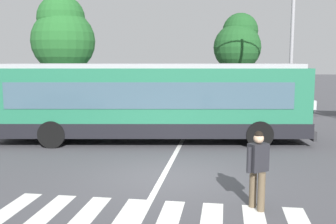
# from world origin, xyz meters

# --- Properties ---
(ground_plane) EXTENTS (160.00, 160.00, 0.00)m
(ground_plane) POSITION_xyz_m (0.00, 0.00, 0.00)
(ground_plane) COLOR #47474C
(city_transit_bus) EXTENTS (12.35, 4.27, 3.06)m
(city_transit_bus) POSITION_xyz_m (-1.36, 4.67, 1.59)
(city_transit_bus) COLOR black
(city_transit_bus) RESTS_ON ground_plane
(pedestrian_crossing_street) EXTENTS (0.49, 0.44, 1.72)m
(pedestrian_crossing_street) POSITION_xyz_m (2.25, -1.99, 0.97)
(pedestrian_crossing_street) COLOR brown
(pedestrian_crossing_street) RESTS_ON ground_plane
(parked_car_teal) EXTENTS (1.88, 4.50, 1.35)m
(parked_car_teal) POSITION_xyz_m (-7.68, 15.33, 0.77)
(parked_car_teal) COLOR black
(parked_car_teal) RESTS_ON ground_plane
(parked_car_white) EXTENTS (2.01, 4.57, 1.35)m
(parked_car_white) POSITION_xyz_m (-5.07, 15.03, 0.77)
(parked_car_white) COLOR black
(parked_car_white) RESTS_ON ground_plane
(parked_car_champagne) EXTENTS (2.23, 4.65, 1.35)m
(parked_car_champagne) POSITION_xyz_m (-2.44, 14.64, 0.77)
(parked_car_champagne) COLOR black
(parked_car_champagne) RESTS_ON ground_plane
(parked_car_black) EXTENTS (2.07, 4.59, 1.35)m
(parked_car_black) POSITION_xyz_m (0.18, 14.80, 0.77)
(parked_car_black) COLOR black
(parked_car_black) RESTS_ON ground_plane
(parked_car_charcoal) EXTENTS (1.88, 4.50, 1.35)m
(parked_car_charcoal) POSITION_xyz_m (2.87, 14.70, 0.77)
(parked_car_charcoal) COLOR black
(parked_car_charcoal) RESTS_ON ground_plane
(parked_car_silver) EXTENTS (2.04, 4.59, 1.35)m
(parked_car_silver) POSITION_xyz_m (5.64, 14.87, 0.77)
(parked_car_silver) COLOR black
(parked_car_silver) RESTS_ON ground_plane
(twin_arm_street_lamp) EXTENTS (4.24, 0.32, 9.60)m
(twin_arm_street_lamp) POSITION_xyz_m (5.06, 12.11, 5.84)
(twin_arm_street_lamp) COLOR #939399
(twin_arm_street_lamp) RESTS_ON ground_plane
(background_tree_left) EXTENTS (4.22, 4.22, 7.50)m
(background_tree_left) POSITION_xyz_m (-9.31, 14.90, 4.87)
(background_tree_left) COLOR brown
(background_tree_left) RESTS_ON ground_plane
(background_tree_right) EXTENTS (3.72, 3.72, 6.87)m
(background_tree_right) POSITION_xyz_m (2.43, 21.37, 4.55)
(background_tree_right) COLOR brown
(background_tree_right) RESTS_ON ground_plane
(crosswalk_painted_stripes) EXTENTS (6.48, 2.69, 0.01)m
(crosswalk_painted_stripes) POSITION_xyz_m (0.02, -3.15, 0.00)
(crosswalk_painted_stripes) COLOR silver
(crosswalk_painted_stripes) RESTS_ON ground_plane
(lane_center_line) EXTENTS (0.16, 24.00, 0.01)m
(lane_center_line) POSITION_xyz_m (-0.14, 2.00, 0.00)
(lane_center_line) COLOR silver
(lane_center_line) RESTS_ON ground_plane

